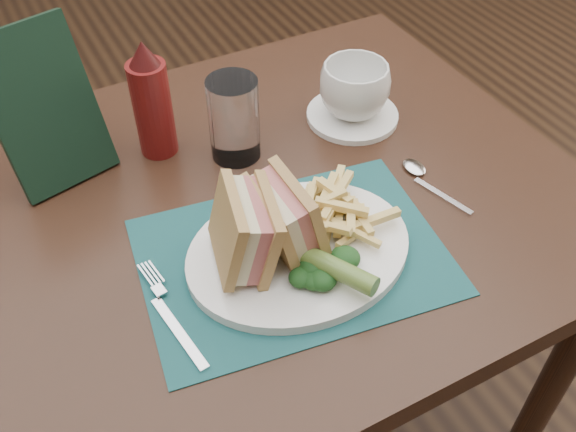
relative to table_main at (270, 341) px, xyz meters
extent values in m
plane|color=black|center=(0.00, 0.50, -0.38)|extent=(7.00, 7.00, 0.00)
cube|color=#17494B|center=(-0.02, -0.13, 0.38)|extent=(0.43, 0.33, 0.00)
cylinder|color=#4D6D29|center=(-0.01, -0.19, 0.41)|extent=(0.08, 0.12, 0.03)
cylinder|color=white|center=(0.21, 0.10, 0.38)|extent=(0.17, 0.17, 0.01)
imported|color=white|center=(0.21, 0.10, 0.43)|extent=(0.16, 0.16, 0.09)
cylinder|color=white|center=(0.00, 0.10, 0.44)|extent=(0.10, 0.10, 0.13)
cube|color=black|center=(-0.25, 0.18, 0.49)|extent=(0.16, 0.12, 0.23)
camera|label=1|loc=(-0.29, -0.62, 1.00)|focal=40.00mm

